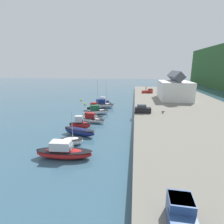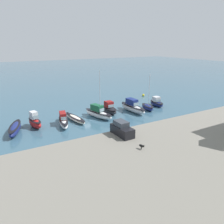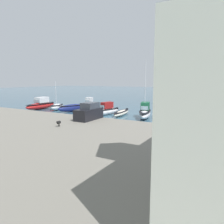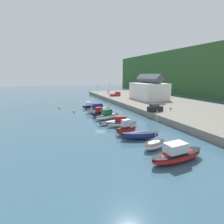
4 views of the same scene
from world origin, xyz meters
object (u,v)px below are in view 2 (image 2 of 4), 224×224
(moored_boat_2, at_px, (133,107))
(moored_boat_7, at_px, (35,122))
(mooring_buoy_0, at_px, (143,95))
(moored_boat_0, at_px, (157,103))
(moored_boat_1, at_px, (148,107))
(dog_on_quay, at_px, (142,146))
(parked_car_0, at_px, (122,129))
(moored_boat_6, at_px, (63,121))
(moored_boat_8, at_px, (15,129))
(mooring_buoy_1, at_px, (129,101))
(moored_boat_3, at_px, (109,109))
(moored_boat_4, at_px, (98,113))
(moored_boat_5, at_px, (75,118))

(moored_boat_2, relative_size, moored_boat_7, 1.76)
(mooring_buoy_0, bearing_deg, moored_boat_0, 70.58)
(moored_boat_1, bearing_deg, dog_on_quay, 60.38)
(moored_boat_7, bearing_deg, parked_car_0, 115.88)
(moored_boat_6, distance_m, moored_boat_8, 8.47)
(moored_boat_8, height_order, parked_car_0, parked_car_0)
(moored_boat_6, bearing_deg, mooring_buoy_1, -148.06)
(moored_boat_3, bearing_deg, moored_boat_4, 16.33)
(moored_boat_3, xyz_separation_m, mooring_buoy_0, (-16.61, -9.34, -0.66))
(dog_on_quay, bearing_deg, moored_boat_1, -146.36)
(moored_boat_0, height_order, moored_boat_6, moored_boat_6)
(dog_on_quay, bearing_deg, mooring_buoy_1, -136.57)
(moored_boat_1, xyz_separation_m, mooring_buoy_0, (-7.46, -11.24, -0.32))
(moored_boat_1, relative_size, moored_boat_4, 0.86)
(moored_boat_2, bearing_deg, moored_boat_7, -4.44)
(moored_boat_0, relative_size, moored_boat_2, 0.58)
(moored_boat_2, bearing_deg, moored_boat_5, -4.71)
(moored_boat_5, height_order, dog_on_quay, dog_on_quay)
(dog_on_quay, height_order, mooring_buoy_0, dog_on_quay)
(moored_boat_5, distance_m, parked_car_0, 13.95)
(moored_boat_2, height_order, moored_boat_4, moored_boat_4)
(moored_boat_1, relative_size, mooring_buoy_1, 11.70)
(moored_boat_8, bearing_deg, mooring_buoy_0, -146.24)
(dog_on_quay, bearing_deg, moored_boat_4, -114.02)
(moored_boat_0, relative_size, moored_boat_5, 0.66)
(moored_boat_1, height_order, moored_boat_6, moored_boat_1)
(moored_boat_2, bearing_deg, moored_boat_3, -16.39)
(moored_boat_2, height_order, moored_boat_5, moored_boat_2)
(mooring_buoy_0, bearing_deg, moored_boat_7, 16.74)
(moored_boat_8, bearing_deg, moored_boat_0, -161.04)
(moored_boat_8, bearing_deg, moored_boat_1, -163.82)
(moored_boat_8, xyz_separation_m, mooring_buoy_1, (-28.45, -7.05, -0.44))
(moored_boat_5, bearing_deg, dog_on_quay, 88.43)
(moored_boat_5, height_order, mooring_buoy_1, moored_boat_5)
(moored_boat_0, height_order, moored_boat_5, moored_boat_0)
(moored_boat_4, relative_size, dog_on_quay, 11.28)
(moored_boat_7, xyz_separation_m, mooring_buoy_1, (-24.93, -6.05, -0.76))
(moored_boat_3, distance_m, moored_boat_4, 3.52)
(parked_car_0, bearing_deg, moored_boat_4, -102.13)
(moored_boat_6, distance_m, parked_car_0, 13.68)
(moored_boat_0, height_order, mooring_buoy_0, moored_boat_0)
(moored_boat_2, height_order, mooring_buoy_0, moored_boat_2)
(moored_boat_8, bearing_deg, moored_boat_4, -161.96)
(moored_boat_4, height_order, moored_boat_8, moored_boat_4)
(moored_boat_2, height_order, moored_boat_6, moored_boat_2)
(moored_boat_3, bearing_deg, moored_boat_6, 5.90)
(moored_boat_0, distance_m, moored_boat_4, 16.52)
(moored_boat_8, distance_m, mooring_buoy_1, 29.31)
(dog_on_quay, bearing_deg, mooring_buoy_0, -143.76)
(moored_boat_0, xyz_separation_m, moored_boat_2, (7.90, 0.97, 0.25))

